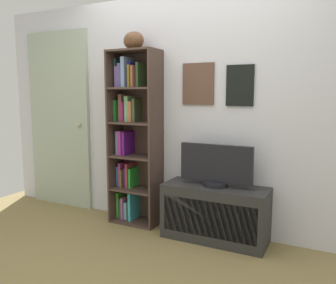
# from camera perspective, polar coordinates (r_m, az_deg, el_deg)

# --- Properties ---
(ground) EXTENTS (5.20, 5.20, 0.04)m
(ground) POSITION_cam_1_polar(r_m,az_deg,el_deg) (2.83, -6.32, -21.27)
(ground) COLOR olive
(back_wall) EXTENTS (4.80, 0.08, 2.34)m
(back_wall) POSITION_cam_1_polar(r_m,az_deg,el_deg) (3.47, 3.69, 4.80)
(back_wall) COLOR silver
(back_wall) RESTS_ON ground
(bookshelf) EXTENTS (0.52, 0.29, 1.80)m
(bookshelf) POSITION_cam_1_polar(r_m,az_deg,el_deg) (3.65, -5.89, 0.94)
(bookshelf) COLOR #45332B
(bookshelf) RESTS_ON ground
(football) EXTENTS (0.29, 0.25, 0.18)m
(football) POSITION_cam_1_polar(r_m,az_deg,el_deg) (3.61, -5.68, 16.25)
(football) COLOR brown
(football) RESTS_ON bookshelf
(tv_stand) EXTENTS (0.97, 0.38, 0.52)m
(tv_stand) POSITION_cam_1_polar(r_m,az_deg,el_deg) (3.32, 7.71, -11.49)
(tv_stand) COLOR #2A2A29
(tv_stand) RESTS_ON ground
(television) EXTENTS (0.68, 0.22, 0.39)m
(television) POSITION_cam_1_polar(r_m,az_deg,el_deg) (3.20, 7.87, -3.93)
(television) COLOR black
(television) RESTS_ON tv_stand
(door) EXTENTS (0.89, 0.09, 2.08)m
(door) POSITION_cam_1_polar(r_m,az_deg,el_deg) (4.39, -17.43, 3.41)
(door) COLOR #A3B29D
(door) RESTS_ON ground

